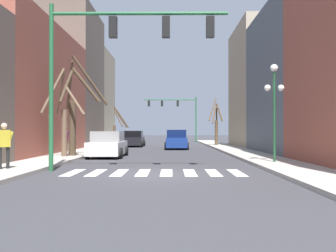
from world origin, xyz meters
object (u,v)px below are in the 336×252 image
(car_parked_left_mid, at_px, (176,140))
(car_parked_left_far, at_px, (133,139))
(car_at_intersection, at_px, (108,145))
(pedestrian_on_right_sidewalk, at_px, (70,137))
(street_lamp_right_corner, at_px, (274,93))
(pedestrian_on_left_sidewalk, at_px, (4,142))
(street_tree_right_mid, at_px, (216,124))
(street_tree_right_far, at_px, (75,111))
(traffic_signal_far, at_px, (176,108))
(street_tree_left_near, at_px, (64,118))
(street_tree_right_near, at_px, (117,128))
(traffic_signal_near, at_px, (116,46))

(car_parked_left_mid, height_order, car_parked_left_far, car_parked_left_mid)
(car_at_intersection, relative_size, pedestrian_on_right_sidewalk, 2.65)
(street_lamp_right_corner, distance_m, pedestrian_on_left_sidewalk, 12.06)
(street_lamp_right_corner, bearing_deg, street_tree_right_mid, 90.78)
(street_tree_right_far, bearing_deg, pedestrian_on_left_sidewalk, -95.42)
(traffic_signal_far, relative_size, street_tree_right_far, 1.28)
(street_tree_left_near, bearing_deg, street_tree_right_far, 58.13)
(street_lamp_right_corner, height_order, street_tree_right_mid, street_tree_right_mid)
(street_tree_right_near, bearing_deg, street_tree_right_far, -89.79)
(car_parked_left_mid, bearing_deg, pedestrian_on_right_sidewalk, 144.05)
(street_tree_left_near, bearing_deg, traffic_signal_near, -59.70)
(street_lamp_right_corner, bearing_deg, street_tree_right_near, 115.19)
(car_at_intersection, bearing_deg, car_parked_left_mid, -22.63)
(pedestrian_on_right_sidewalk, xyz_separation_m, street_tree_right_near, (0.65, 16.36, 0.66))
(street_tree_right_far, bearing_deg, car_parked_left_mid, 61.12)
(traffic_signal_far, height_order, street_lamp_right_corner, traffic_signal_far)
(traffic_signal_far, bearing_deg, street_tree_right_near, -113.36)
(street_tree_left_near, bearing_deg, car_parked_left_far, 82.34)
(car_parked_left_far, relative_size, pedestrian_on_right_sidewalk, 2.72)
(street_lamp_right_corner, xyz_separation_m, pedestrian_on_left_sidewalk, (-11.32, -3.51, -2.21))
(car_parked_left_far, bearing_deg, street_tree_right_far, 173.62)
(street_tree_left_near, bearing_deg, car_parked_left_mid, 60.92)
(car_parked_left_far, bearing_deg, street_lamp_right_corner, -157.54)
(car_parked_left_far, distance_m, pedestrian_on_left_sidewalk, 24.73)
(car_at_intersection, height_order, car_parked_left_far, car_parked_left_far)
(traffic_signal_far, height_order, street_tree_right_near, traffic_signal_far)
(traffic_signal_far, xyz_separation_m, street_tree_right_near, (-6.49, -15.02, -2.97))
(street_tree_right_mid, bearing_deg, traffic_signal_far, 103.41)
(traffic_signal_near, relative_size, street_lamp_right_corner, 1.55)
(pedestrian_on_right_sidewalk, height_order, street_tree_left_near, street_tree_left_near)
(car_parked_left_mid, xyz_separation_m, street_tree_right_mid, (4.14, 5.82, 1.48))
(traffic_signal_far, bearing_deg, traffic_signal_near, -94.17)
(traffic_signal_near, relative_size, street_tree_right_mid, 1.49)
(street_lamp_right_corner, relative_size, pedestrian_on_right_sidewalk, 2.61)
(traffic_signal_near, distance_m, car_at_intersection, 9.45)
(car_parked_left_mid, xyz_separation_m, pedestrian_on_left_sidewalk, (-6.89, -19.17, 0.41))
(traffic_signal_far, bearing_deg, car_at_intersection, -98.12)
(car_parked_left_far, xyz_separation_m, street_tree_left_near, (-2.33, -17.29, 1.60))
(pedestrian_on_left_sidewalk, bearing_deg, street_tree_right_mid, 18.67)
(traffic_signal_near, distance_m, street_lamp_right_corner, 7.85)
(traffic_signal_near, xyz_separation_m, street_tree_right_mid, (6.81, 24.44, -2.72))
(traffic_signal_far, bearing_deg, pedestrian_on_left_sidewalk, -99.91)
(pedestrian_on_right_sidewalk, xyz_separation_m, street_tree_right_far, (0.72, -1.67, 1.61))
(pedestrian_on_right_sidewalk, distance_m, street_tree_right_near, 16.39)
(car_parked_left_far, distance_m, street_tree_right_near, 2.68)
(traffic_signal_far, distance_m, car_parked_left_far, 17.64)
(street_lamp_right_corner, bearing_deg, street_tree_right_far, 156.66)
(street_tree_right_near, distance_m, street_tree_right_mid, 10.40)
(traffic_signal_far, xyz_separation_m, car_parked_left_mid, (-0.30, -21.96, -4.04))
(car_parked_left_mid, bearing_deg, street_tree_right_near, 41.75)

